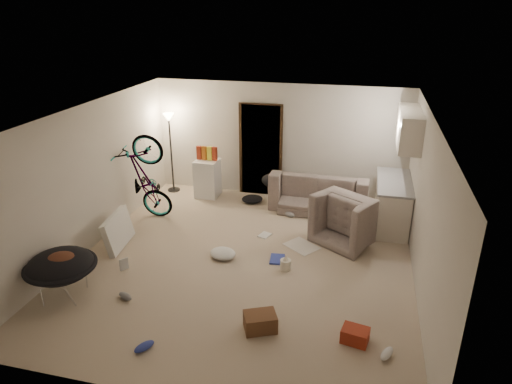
% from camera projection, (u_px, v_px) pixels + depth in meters
% --- Properties ---
extents(floor, '(5.50, 6.00, 0.02)m').
position_uv_depth(floor, '(244.00, 261.00, 7.70)').
color(floor, '#BEAB92').
rests_on(floor, ground).
extents(ceiling, '(5.50, 6.00, 0.02)m').
position_uv_depth(ceiling, '(242.00, 114.00, 6.74)').
color(ceiling, white).
rests_on(ceiling, wall_back).
extents(wall_back, '(5.50, 0.02, 2.50)m').
position_uv_depth(wall_back, '(279.00, 141.00, 9.92)').
color(wall_back, beige).
rests_on(wall_back, floor).
extents(wall_front, '(5.50, 0.02, 2.50)m').
position_uv_depth(wall_front, '(163.00, 306.00, 4.52)').
color(wall_front, beige).
rests_on(wall_front, floor).
extents(wall_left, '(0.02, 6.00, 2.50)m').
position_uv_depth(wall_left, '(88.00, 178.00, 7.82)').
color(wall_left, beige).
rests_on(wall_left, floor).
extents(wall_right, '(0.02, 6.00, 2.50)m').
position_uv_depth(wall_right, '(426.00, 210.00, 6.62)').
color(wall_right, beige).
rests_on(wall_right, floor).
extents(doorway, '(0.85, 0.10, 2.04)m').
position_uv_depth(doorway, '(261.00, 150.00, 10.06)').
color(doorway, black).
rests_on(doorway, floor).
extents(door_trim, '(0.97, 0.04, 2.10)m').
position_uv_depth(door_trim, '(261.00, 151.00, 10.03)').
color(door_trim, '#301F10').
rests_on(door_trim, floor).
extents(floor_lamp, '(0.28, 0.28, 1.81)m').
position_uv_depth(floor_lamp, '(170.00, 136.00, 10.10)').
color(floor_lamp, black).
rests_on(floor_lamp, floor).
extents(kitchen_counter, '(0.60, 1.50, 0.88)m').
position_uv_depth(kitchen_counter, '(392.00, 204.00, 8.79)').
color(kitchen_counter, silver).
rests_on(kitchen_counter, floor).
extents(counter_top, '(0.64, 1.54, 0.04)m').
position_uv_depth(counter_top, '(395.00, 182.00, 8.62)').
color(counter_top, gray).
rests_on(counter_top, kitchen_counter).
extents(kitchen_uppers, '(0.38, 1.40, 0.65)m').
position_uv_depth(kitchen_uppers, '(409.00, 128.00, 8.19)').
color(kitchen_uppers, silver).
rests_on(kitchen_uppers, wall_right).
extents(sofa, '(2.03, 0.84, 0.59)m').
position_uv_depth(sofa, '(319.00, 195.00, 9.57)').
color(sofa, '#363D35').
rests_on(sofa, floor).
extents(armchair, '(1.38, 1.34, 0.68)m').
position_uv_depth(armchair, '(353.00, 222.00, 8.32)').
color(armchair, '#363D35').
rests_on(armchair, floor).
extents(bicycle, '(1.84, 0.84, 1.05)m').
position_uv_depth(bicycle, '(147.00, 196.00, 9.05)').
color(bicycle, black).
rests_on(bicycle, floor).
extents(book_asset, '(0.26, 0.25, 0.02)m').
position_uv_depth(book_asset, '(120.00, 271.00, 7.40)').
color(book_asset, maroon).
rests_on(book_asset, floor).
extents(mini_fridge, '(0.50, 0.50, 0.84)m').
position_uv_depth(mini_fridge, '(208.00, 178.00, 10.16)').
color(mini_fridge, white).
rests_on(mini_fridge, floor).
extents(snack_box_0, '(0.10, 0.07, 0.30)m').
position_uv_depth(snack_box_0, '(199.00, 153.00, 9.97)').
color(snack_box_0, maroon).
rests_on(snack_box_0, mini_fridge).
extents(snack_box_1, '(0.11, 0.09, 0.30)m').
position_uv_depth(snack_box_1, '(204.00, 153.00, 9.95)').
color(snack_box_1, '#B75A16').
rests_on(snack_box_1, mini_fridge).
extents(snack_box_2, '(0.11, 0.08, 0.30)m').
position_uv_depth(snack_box_2, '(209.00, 153.00, 9.92)').
color(snack_box_2, yellow).
rests_on(snack_box_2, mini_fridge).
extents(snack_box_3, '(0.12, 0.09, 0.30)m').
position_uv_depth(snack_box_3, '(215.00, 154.00, 9.90)').
color(snack_box_3, maroon).
rests_on(snack_box_3, mini_fridge).
extents(saucer_chair, '(1.03, 1.03, 0.73)m').
position_uv_depth(saucer_chair, '(62.00, 271.00, 6.60)').
color(saucer_chair, silver).
rests_on(saucer_chair, floor).
extents(hoodie, '(0.60, 0.56, 0.22)m').
position_uv_depth(hoodie, '(61.00, 261.00, 6.49)').
color(hoodie, '#582E1E').
rests_on(hoodie, saucer_chair).
extents(sofa_drape, '(0.61, 0.53, 0.28)m').
position_uv_depth(sofa_drape, '(275.00, 181.00, 9.69)').
color(sofa_drape, black).
rests_on(sofa_drape, sofa).
extents(tv_box, '(0.33, 0.93, 0.61)m').
position_uv_depth(tv_box, '(118.00, 231.00, 8.07)').
color(tv_box, silver).
rests_on(tv_box, floor).
extents(drink_case_a, '(0.51, 0.45, 0.24)m').
position_uv_depth(drink_case_a, '(260.00, 322.00, 6.04)').
color(drink_case_a, brown).
rests_on(drink_case_a, floor).
extents(drink_case_b, '(0.38, 0.31, 0.19)m').
position_uv_depth(drink_case_b, '(355.00, 335.00, 5.83)').
color(drink_case_b, maroon).
rests_on(drink_case_b, floor).
extents(juicer, '(0.18, 0.18, 0.25)m').
position_uv_depth(juicer, '(286.00, 264.00, 7.42)').
color(juicer, '#EDE5CE').
rests_on(juicer, floor).
extents(newspaper, '(0.72, 0.69, 0.01)m').
position_uv_depth(newspaper, '(302.00, 246.00, 8.16)').
color(newspaper, silver).
rests_on(newspaper, floor).
extents(book_blue, '(0.27, 0.35, 0.03)m').
position_uv_depth(book_blue, '(277.00, 259.00, 7.72)').
color(book_blue, '#2A3998').
rests_on(book_blue, floor).
extents(book_white, '(0.25, 0.29, 0.02)m').
position_uv_depth(book_white, '(265.00, 235.00, 8.53)').
color(book_white, silver).
rests_on(book_white, floor).
extents(shoe_1, '(0.31, 0.27, 0.11)m').
position_uv_depth(shoe_1, '(289.00, 214.00, 9.28)').
color(shoe_1, slate).
rests_on(shoe_1, floor).
extents(shoe_2, '(0.25, 0.30, 0.10)m').
position_uv_depth(shoe_2, '(144.00, 347.00, 5.71)').
color(shoe_2, '#2A3998').
rests_on(shoe_2, floor).
extents(shoe_3, '(0.29, 0.21, 0.10)m').
position_uv_depth(shoe_3, '(125.00, 296.00, 6.69)').
color(shoe_3, slate).
rests_on(shoe_3, floor).
extents(shoe_4, '(0.22, 0.30, 0.10)m').
position_uv_depth(shoe_4, '(387.00, 353.00, 5.59)').
color(shoe_4, white).
rests_on(shoe_4, floor).
extents(clothes_lump_b, '(0.58, 0.55, 0.14)m').
position_uv_depth(clothes_lump_b, '(252.00, 199.00, 9.96)').
color(clothes_lump_b, black).
rests_on(clothes_lump_b, floor).
extents(clothes_lump_c, '(0.57, 0.53, 0.14)m').
position_uv_depth(clothes_lump_c, '(223.00, 253.00, 7.79)').
color(clothes_lump_c, silver).
rests_on(clothes_lump_c, floor).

